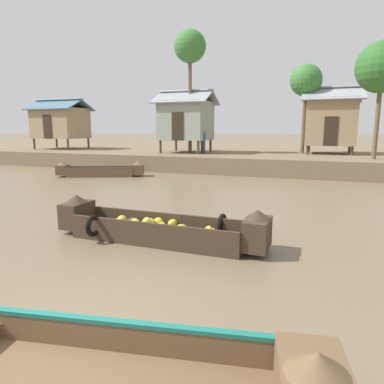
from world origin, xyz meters
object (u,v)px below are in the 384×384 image
at_px(banana_boat, 158,227).
at_px(cargo_boat_upstream, 101,171).
at_px(palm_tree_mid, 382,68).
at_px(stilt_house_left, 60,122).
at_px(stilt_house_mid_left, 186,120).
at_px(stilt_house_mid_right, 331,121).
at_px(viewer_boat, 38,372).
at_px(palm_tree_near, 306,81).
at_px(palm_tree_far, 190,49).
at_px(vendor_person, 203,139).

distance_m(banana_boat, cargo_boat_upstream, 11.99).
xyz_separation_m(banana_boat, palm_tree_mid, (6.19, 13.98, 5.38)).
distance_m(banana_boat, stilt_house_left, 22.95).
bearing_deg(stilt_house_mid_left, stilt_house_mid_right, 13.26).
height_order(stilt_house_left, palm_tree_mid, palm_tree_mid).
distance_m(viewer_boat, palm_tree_near, 22.81).
height_order(palm_tree_mid, palm_tree_far, palm_tree_far).
bearing_deg(vendor_person, stilt_house_mid_left, 151.82).
bearing_deg(vendor_person, palm_tree_far, 158.65).
height_order(palm_tree_near, palm_tree_far, palm_tree_far).
bearing_deg(palm_tree_mid, palm_tree_near, 138.94).
height_order(stilt_house_mid_left, palm_tree_far, palm_tree_far).
height_order(stilt_house_left, stilt_house_mid_right, stilt_house_mid_right).
relative_size(banana_boat, palm_tree_mid, 0.85).
height_order(stilt_house_mid_right, palm_tree_near, palm_tree_near).
bearing_deg(banana_boat, vendor_person, 104.50).
bearing_deg(stilt_house_mid_right, cargo_boat_upstream, -144.35).
xyz_separation_m(palm_tree_near, palm_tree_far, (-7.13, -2.37, 2.06)).
distance_m(viewer_boat, vendor_person, 19.99).
bearing_deg(palm_tree_near, viewer_boat, -93.41).
distance_m(stilt_house_left, palm_tree_far, 12.39).
distance_m(palm_tree_mid, vendor_person, 10.68).
bearing_deg(palm_tree_far, palm_tree_mid, -5.25).
xyz_separation_m(palm_tree_far, vendor_person, (1.06, -0.41, -5.76)).
bearing_deg(cargo_boat_upstream, vendor_person, 53.49).
relative_size(stilt_house_mid_right, palm_tree_mid, 0.70).
bearing_deg(palm_tree_far, palm_tree_near, 18.42).
relative_size(viewer_boat, vendor_person, 3.58).
bearing_deg(palm_tree_mid, stilt_house_mid_right, 121.74).
distance_m(palm_tree_far, vendor_person, 5.87).
relative_size(cargo_boat_upstream, vendor_person, 2.80).
bearing_deg(viewer_boat, stilt_house_mid_right, 82.34).
bearing_deg(vendor_person, palm_tree_near, 24.67).
bearing_deg(viewer_boat, banana_boat, 101.65).
distance_m(stilt_house_left, vendor_person, 12.66).
xyz_separation_m(cargo_boat_upstream, vendor_person, (4.10, 5.54, 1.60)).
relative_size(banana_boat, palm_tree_far, 0.66).
bearing_deg(vendor_person, banana_boat, -75.50).
distance_m(banana_boat, viewer_boat, 4.86).
distance_m(stilt_house_left, palm_tree_near, 18.83).
xyz_separation_m(cargo_boat_upstream, palm_tree_mid, (14.06, 4.94, 5.41)).
xyz_separation_m(stilt_house_mid_right, vendor_person, (-7.75, -2.96, -1.20)).
distance_m(banana_boat, vendor_person, 15.14).
bearing_deg(banana_boat, palm_tree_far, 107.85).
distance_m(stilt_house_left, palm_tree_mid, 22.73).
bearing_deg(palm_tree_mid, stilt_house_mid_left, 173.07).
xyz_separation_m(stilt_house_mid_right, palm_tree_far, (-8.81, -2.55, 4.56)).
bearing_deg(stilt_house_left, palm_tree_far, -4.59).
height_order(palm_tree_far, vendor_person, palm_tree_far).
distance_m(cargo_boat_upstream, stilt_house_mid_right, 14.85).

